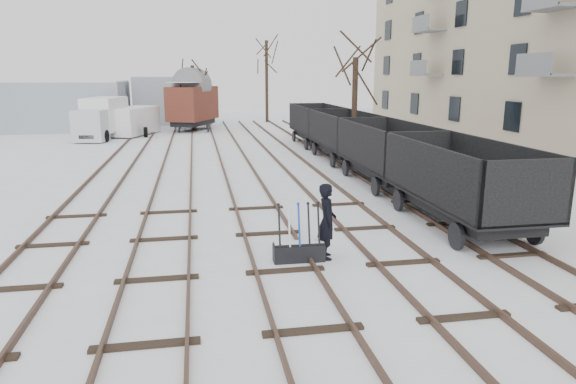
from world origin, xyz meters
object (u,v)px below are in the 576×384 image
(box_van_wagon, at_px, (193,102))
(worker, at_px, (327,221))
(panel_van, at_px, (134,121))
(freight_wagon_a, at_px, (460,195))
(ground_frame, at_px, (299,250))
(lorry, at_px, (102,118))

(box_van_wagon, bearing_deg, worker, -59.92)
(worker, bearing_deg, panel_van, 21.66)
(freight_wagon_a, bearing_deg, ground_frame, -158.69)
(lorry, bearing_deg, worker, -59.71)
(worker, bearing_deg, freight_wagon_a, -60.20)
(ground_frame, relative_size, worker, 0.76)
(freight_wagon_a, distance_m, panel_van, 29.99)
(ground_frame, bearing_deg, freight_wagon_a, 22.32)
(worker, distance_m, panel_van, 30.28)
(freight_wagon_a, height_order, box_van_wagon, box_van_wagon)
(ground_frame, height_order, lorry, lorry)
(ground_frame, distance_m, box_van_wagon, 32.35)
(ground_frame, xyz_separation_m, box_van_wagon, (-2.61, 32.18, 2.06))
(box_van_wagon, bearing_deg, freight_wagon_a, -50.72)
(ground_frame, distance_m, worker, 1.03)
(worker, height_order, lorry, lorry)
(worker, xyz_separation_m, box_van_wagon, (-3.36, 32.08, 1.36))
(freight_wagon_a, relative_size, box_van_wagon, 1.08)
(freight_wagon_a, relative_size, lorry, 0.95)
(freight_wagon_a, xyz_separation_m, box_van_wagon, (-8.14, 30.02, 1.35))
(ground_frame, height_order, worker, worker)
(box_van_wagon, height_order, lorry, box_van_wagon)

